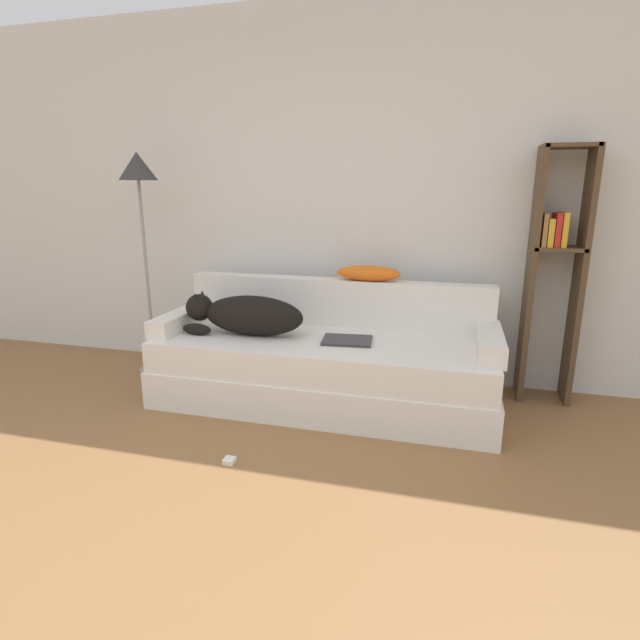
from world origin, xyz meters
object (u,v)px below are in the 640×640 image
(bookshelf, at_px, (555,265))
(power_adapter, at_px, (230,461))
(throw_pillow, at_px, (368,273))
(dog, at_px, (245,315))
(floor_lamp, at_px, (139,190))
(laptop, at_px, (347,340))
(couch, at_px, (324,371))

(bookshelf, relative_size, power_adapter, 28.67)
(throw_pillow, distance_m, bookshelf, 1.22)
(dog, bearing_deg, throw_pillow, 28.51)
(dog, relative_size, bookshelf, 0.50)
(dog, bearing_deg, bookshelf, 14.53)
(power_adapter, bearing_deg, floor_lamp, 136.27)
(floor_lamp, bearing_deg, throw_pillow, 5.13)
(laptop, relative_size, floor_lamp, 0.20)
(laptop, xyz_separation_m, floor_lamp, (-1.62, 0.25, 0.95))
(couch, bearing_deg, laptop, -11.58)
(couch, bearing_deg, throw_pillow, 58.18)
(dog, xyz_separation_m, bookshelf, (1.99, 0.51, 0.34))
(dog, distance_m, power_adapter, 1.07)
(laptop, relative_size, power_adapter, 5.81)
(throw_pillow, bearing_deg, floor_lamp, -174.87)
(laptop, relative_size, throw_pillow, 0.75)
(power_adapter, bearing_deg, couch, 72.97)
(dog, height_order, floor_lamp, floor_lamp)
(floor_lamp, bearing_deg, bookshelf, 4.90)
(couch, height_order, floor_lamp, floor_lamp)
(bookshelf, xyz_separation_m, power_adapter, (-1.72, -1.37, -0.92))
(dog, height_order, laptop, dog)
(couch, xyz_separation_m, floor_lamp, (-1.45, 0.22, 1.19))
(power_adapter, bearing_deg, dog, 106.96)
(bookshelf, xyz_separation_m, floor_lamp, (-2.90, -0.25, 0.48))
(throw_pillow, xyz_separation_m, floor_lamp, (-1.68, -0.15, 0.57))
(dog, xyz_separation_m, laptop, (0.71, 0.02, -0.13))
(dog, distance_m, laptop, 0.72)
(dog, xyz_separation_m, floor_lamp, (-0.91, 0.27, 0.82))
(couch, distance_m, throw_pillow, 0.76)
(couch, bearing_deg, dog, -174.69)
(couch, relative_size, throw_pillow, 4.93)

